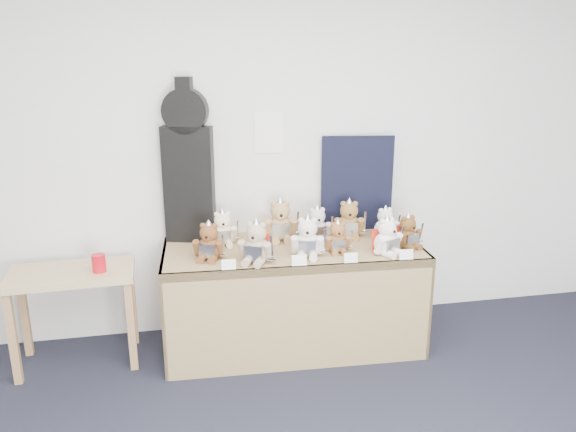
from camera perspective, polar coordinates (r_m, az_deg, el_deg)
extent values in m
plane|color=silver|center=(4.15, -1.71, 6.41)|extent=(6.00, 0.00, 6.00)
cube|color=white|center=(4.12, -1.98, 8.46)|extent=(0.21, 0.00, 0.30)
cube|color=olive|center=(3.95, 0.50, -3.57)|extent=(1.83, 0.83, 0.06)
cube|color=olive|center=(3.76, 1.39, -10.42)|extent=(1.80, 0.10, 0.75)
cube|color=olive|center=(4.05, -12.21, -8.74)|extent=(0.05, 0.75, 0.75)
cube|color=olive|center=(4.30, 12.38, -7.20)|extent=(0.05, 0.75, 0.75)
cube|color=tan|center=(4.00, -21.17, -5.52)|extent=(0.82, 0.48, 0.04)
cube|color=olive|center=(4.04, -26.17, -11.16)|extent=(0.05, 0.05, 0.63)
cube|color=olive|center=(4.36, -25.21, -8.98)|extent=(0.05, 0.05, 0.63)
cube|color=olive|center=(3.93, -15.64, -10.74)|extent=(0.05, 0.05, 0.63)
cube|color=olive|center=(4.27, -15.53, -8.51)|extent=(0.05, 0.05, 0.63)
cube|color=black|center=(4.02, -10.02, 3.12)|extent=(0.37, 0.20, 0.83)
cylinder|color=black|center=(3.93, -10.40, 10.45)|extent=(0.33, 0.19, 0.31)
cube|color=black|center=(3.92, -10.50, 12.25)|extent=(0.12, 0.12, 0.21)
cube|color=black|center=(4.27, 7.02, 3.30)|extent=(0.54, 0.10, 0.72)
cylinder|color=red|center=(3.90, -18.66, -4.57)|extent=(0.09, 0.09, 0.12)
ellipsoid|color=brown|center=(3.74, -7.98, -3.30)|extent=(0.20, 0.18, 0.16)
sphere|color=brown|center=(3.70, -8.04, -1.69)|extent=(0.12, 0.12, 0.12)
cylinder|color=brown|center=(3.66, -8.24, -2.08)|extent=(0.06, 0.04, 0.05)
sphere|color=black|center=(3.64, -8.32, -2.17)|extent=(0.02, 0.02, 0.02)
sphere|color=brown|center=(3.70, -8.66, -0.97)|extent=(0.04, 0.04, 0.04)
sphere|color=brown|center=(3.68, -7.48, -1.02)|extent=(0.04, 0.04, 0.04)
cylinder|color=brown|center=(3.74, -9.22, -3.22)|extent=(0.07, 0.10, 0.12)
cylinder|color=brown|center=(3.70, -6.89, -3.34)|extent=(0.07, 0.10, 0.12)
cylinder|color=brown|center=(3.71, -8.73, -4.25)|extent=(0.08, 0.12, 0.05)
cylinder|color=brown|center=(3.69, -7.62, -4.31)|extent=(0.08, 0.12, 0.05)
cube|color=silver|center=(3.68, -8.23, -3.57)|extent=(0.11, 0.05, 0.09)
cone|color=silver|center=(3.69, -8.08, -0.94)|extent=(0.10, 0.10, 0.08)
cube|color=silver|center=(3.67, -6.57, -3.06)|extent=(0.03, 0.04, 0.17)
cube|color=silver|center=(3.69, -6.54, -4.02)|extent=(0.05, 0.02, 0.01)
ellipsoid|color=tan|center=(3.65, -3.21, -3.51)|extent=(0.23, 0.22, 0.18)
sphere|color=tan|center=(3.61, -3.24, -1.70)|extent=(0.13, 0.13, 0.13)
cylinder|color=tan|center=(3.56, -3.51, -2.13)|extent=(0.06, 0.05, 0.06)
sphere|color=black|center=(3.55, -3.61, -2.23)|extent=(0.02, 0.02, 0.02)
sphere|color=tan|center=(3.61, -3.91, -0.87)|extent=(0.04, 0.04, 0.04)
sphere|color=tan|center=(3.58, -2.59, -0.97)|extent=(0.04, 0.04, 0.04)
cylinder|color=tan|center=(3.65, -4.61, -3.37)|extent=(0.09, 0.11, 0.14)
cylinder|color=tan|center=(3.60, -2.01, -3.62)|extent=(0.09, 0.11, 0.14)
cylinder|color=tan|center=(3.62, -4.12, -4.55)|extent=(0.10, 0.13, 0.05)
cylinder|color=tan|center=(3.60, -2.88, -4.68)|extent=(0.10, 0.13, 0.05)
cube|color=silver|center=(3.59, -3.55, -3.82)|extent=(0.11, 0.07, 0.10)
cone|color=silver|center=(3.59, -3.25, -0.85)|extent=(0.11, 0.11, 0.09)
cube|color=silver|center=(3.58, -1.66, -3.32)|extent=(0.03, 0.05, 0.19)
cube|color=silver|center=(3.60, -1.65, -4.40)|extent=(0.05, 0.03, 0.01)
cube|color=#B62314|center=(3.71, -2.89, -2.97)|extent=(0.15, 0.09, 0.16)
ellipsoid|color=silver|center=(3.75, 1.98, -2.95)|extent=(0.21, 0.19, 0.18)
sphere|color=silver|center=(3.72, 2.00, -1.22)|extent=(0.13, 0.13, 0.13)
cylinder|color=silver|center=(3.67, 1.99, -1.63)|extent=(0.06, 0.04, 0.05)
sphere|color=black|center=(3.65, 1.99, -1.73)|extent=(0.02, 0.02, 0.02)
sphere|color=silver|center=(3.70, 1.35, -0.46)|extent=(0.04, 0.04, 0.04)
sphere|color=silver|center=(3.70, 2.67, -0.48)|extent=(0.04, 0.04, 0.04)
cylinder|color=silver|center=(3.73, 0.68, -2.92)|extent=(0.07, 0.11, 0.13)
cylinder|color=silver|center=(3.73, 3.28, -2.95)|extent=(0.07, 0.11, 0.13)
cylinder|color=silver|center=(3.71, 1.35, -4.00)|extent=(0.08, 0.13, 0.05)
cylinder|color=silver|center=(3.71, 2.58, -4.02)|extent=(0.08, 0.13, 0.05)
cube|color=silver|center=(3.69, 1.97, -3.24)|extent=(0.12, 0.05, 0.10)
cone|color=silver|center=(3.70, 2.01, -0.40)|extent=(0.11, 0.11, 0.08)
cube|color=silver|center=(3.71, 3.70, -2.64)|extent=(0.02, 0.05, 0.19)
cube|color=silver|center=(3.73, 3.68, -3.67)|extent=(0.05, 0.02, 0.01)
ellipsoid|color=brown|center=(3.85, 5.04, -2.77)|extent=(0.15, 0.13, 0.14)
sphere|color=brown|center=(3.82, 5.07, -1.42)|extent=(0.10, 0.10, 0.10)
cylinder|color=brown|center=(3.78, 5.20, -1.74)|extent=(0.05, 0.03, 0.04)
sphere|color=black|center=(3.76, 5.24, -1.81)|extent=(0.02, 0.02, 0.02)
sphere|color=brown|center=(3.80, 4.58, -0.85)|extent=(0.03, 0.03, 0.03)
sphere|color=brown|center=(3.81, 5.59, -0.82)|extent=(0.03, 0.03, 0.03)
cylinder|color=brown|center=(3.81, 4.09, -2.79)|extent=(0.05, 0.08, 0.11)
cylinder|color=brown|center=(3.84, 6.08, -2.71)|extent=(0.05, 0.08, 0.11)
cylinder|color=brown|center=(3.81, 4.69, -3.61)|extent=(0.05, 0.10, 0.04)
cylinder|color=brown|center=(3.82, 5.63, -3.57)|extent=(0.05, 0.10, 0.04)
cube|color=silver|center=(3.79, 5.19, -2.99)|extent=(0.09, 0.02, 0.08)
cone|color=silver|center=(3.80, 5.09, -0.78)|extent=(0.09, 0.09, 0.07)
cube|color=silver|center=(3.83, 6.44, -2.45)|extent=(0.01, 0.04, 0.15)
cube|color=silver|center=(3.85, 6.41, -3.25)|extent=(0.04, 0.01, 0.01)
ellipsoid|color=white|center=(3.85, 9.93, -2.78)|extent=(0.21, 0.20, 0.17)
sphere|color=white|center=(3.81, 10.02, -1.18)|extent=(0.12, 0.12, 0.12)
cylinder|color=white|center=(3.78, 10.58, -1.51)|extent=(0.06, 0.05, 0.05)
sphere|color=black|center=(3.77, 10.78, -1.58)|extent=(0.02, 0.02, 0.02)
sphere|color=white|center=(3.77, 9.62, -0.59)|extent=(0.04, 0.04, 0.04)
sphere|color=white|center=(3.82, 10.47, -0.38)|extent=(0.04, 0.04, 0.04)
cylinder|color=white|center=(3.77, 9.31, -2.99)|extent=(0.08, 0.10, 0.13)
cylinder|color=white|center=(3.88, 10.99, -2.51)|extent=(0.08, 0.10, 0.13)
cylinder|color=white|center=(3.80, 10.13, -3.81)|extent=(0.09, 0.12, 0.05)
cylinder|color=white|center=(3.85, 10.92, -3.57)|extent=(0.09, 0.12, 0.05)
cube|color=silver|center=(3.80, 10.64, -2.98)|extent=(0.11, 0.06, 0.09)
cone|color=silver|center=(3.79, 10.05, -0.42)|extent=(0.11, 0.11, 0.08)
cube|color=silver|center=(3.89, 11.40, -2.13)|extent=(0.03, 0.04, 0.18)
cube|color=silver|center=(3.91, 11.35, -3.07)|extent=(0.05, 0.03, 0.01)
cube|color=#B62314|center=(3.88, 9.27, -2.36)|extent=(0.14, 0.08, 0.15)
ellipsoid|color=brown|center=(4.00, 12.00, -2.22)|extent=(0.18, 0.17, 0.15)
sphere|color=brown|center=(3.97, 12.08, -0.82)|extent=(0.11, 0.11, 0.11)
cylinder|color=brown|center=(3.94, 12.52, -1.12)|extent=(0.05, 0.04, 0.05)
sphere|color=black|center=(3.93, 12.69, -1.18)|extent=(0.02, 0.02, 0.02)
sphere|color=brown|center=(3.94, 11.72, -0.29)|extent=(0.04, 0.04, 0.04)
sphere|color=brown|center=(3.98, 12.52, -0.14)|extent=(0.04, 0.04, 0.04)
cylinder|color=brown|center=(3.94, 11.38, -2.36)|extent=(0.07, 0.09, 0.12)
cylinder|color=brown|center=(4.03, 12.96, -2.02)|extent=(0.07, 0.09, 0.12)
cylinder|color=brown|center=(3.96, 12.08, -3.11)|extent=(0.07, 0.11, 0.05)
cylinder|color=brown|center=(4.00, 12.83, -2.94)|extent=(0.07, 0.11, 0.05)
cube|color=silver|center=(3.96, 12.56, -2.40)|extent=(0.10, 0.05, 0.08)
cone|color=silver|center=(3.96, 12.12, -0.16)|extent=(0.10, 0.10, 0.07)
cube|color=silver|center=(4.03, 13.34, -1.71)|extent=(0.02, 0.04, 0.16)
cube|color=silver|center=(4.05, 13.28, -2.53)|extent=(0.05, 0.02, 0.01)
cube|color=#B62314|center=(4.04, 11.48, -1.84)|extent=(0.13, 0.06, 0.14)
ellipsoid|color=beige|center=(4.00, -6.63, -1.91)|extent=(0.16, 0.14, 0.16)
sphere|color=beige|center=(3.97, -6.68, -0.43)|extent=(0.12, 0.12, 0.12)
cylinder|color=beige|center=(3.93, -6.61, -0.77)|extent=(0.05, 0.03, 0.05)
sphere|color=black|center=(3.91, -6.58, -0.84)|extent=(0.02, 0.02, 0.02)
sphere|color=beige|center=(3.95, -7.26, 0.17)|extent=(0.04, 0.04, 0.04)
sphere|color=beige|center=(3.96, -6.15, 0.24)|extent=(0.04, 0.04, 0.04)
cylinder|color=beige|center=(3.98, -7.71, -1.96)|extent=(0.05, 0.09, 0.12)
cylinder|color=beige|center=(3.99, -5.51, -1.82)|extent=(0.05, 0.09, 0.12)
cylinder|color=beige|center=(3.96, -7.05, -2.82)|extent=(0.05, 0.11, 0.05)
cylinder|color=beige|center=(3.97, -6.01, -2.76)|extent=(0.05, 0.11, 0.05)
cube|color=silver|center=(3.94, -6.55, -2.14)|extent=(0.10, 0.02, 0.09)
cone|color=silver|center=(3.96, -6.71, 0.26)|extent=(0.10, 0.10, 0.08)
cube|color=silver|center=(3.97, -5.16, -1.52)|extent=(0.01, 0.04, 0.17)
cube|color=silver|center=(3.99, -5.13, -2.40)|extent=(0.05, 0.01, 0.01)
ellipsoid|color=tan|center=(4.07, -0.79, -1.26)|extent=(0.21, 0.18, 0.20)
sphere|color=tan|center=(4.03, -0.80, 0.52)|extent=(0.14, 0.14, 0.14)
cylinder|color=tan|center=(3.98, -0.72, 0.13)|extent=(0.06, 0.04, 0.06)
sphere|color=black|center=(3.96, -0.69, 0.04)|extent=(0.02, 0.02, 0.02)
sphere|color=tan|center=(4.02, -1.47, 1.27)|extent=(0.05, 0.05, 0.05)
sphere|color=tan|center=(4.02, -0.14, 1.30)|extent=(0.05, 0.05, 0.05)
cylinder|color=tan|center=(4.04, -2.08, -1.27)|extent=(0.06, 0.11, 0.15)
cylinder|color=tan|center=(4.05, 0.55, -1.19)|extent=(0.06, 0.11, 0.15)
cylinder|color=tan|center=(4.02, -1.33, -2.33)|extent=(0.07, 0.13, 0.06)
cylinder|color=tan|center=(4.03, -0.08, -2.29)|extent=(0.07, 0.13, 0.06)
cube|color=silver|center=(4.00, -0.70, -1.52)|extent=(0.13, 0.03, 0.11)
cone|color=silver|center=(4.02, -0.80, 1.35)|extent=(0.12, 0.12, 0.09)
cube|color=silver|center=(4.04, 0.99, -0.84)|extent=(0.02, 0.05, 0.21)
cube|color=silver|center=(4.06, 0.98, -1.90)|extent=(0.06, 0.01, 0.01)
ellipsoid|color=beige|center=(4.07, 2.95, -1.49)|extent=(0.17, 0.14, 0.16)
sphere|color=beige|center=(4.04, 2.97, -0.03)|extent=(0.12, 0.12, 0.12)
cylinder|color=beige|center=(4.00, 3.13, -0.35)|extent=(0.05, 0.03, 0.05)
sphere|color=black|center=(3.98, 3.19, -0.42)|extent=(0.02, 0.02, 0.02)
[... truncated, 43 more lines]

